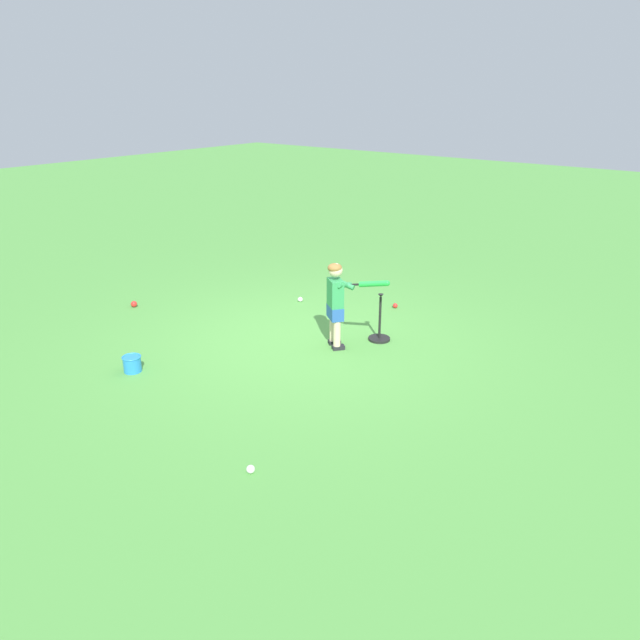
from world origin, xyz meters
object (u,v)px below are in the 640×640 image
Objects in this scene: play_ball_near_batter at (134,304)px; batting_tee at (379,332)px; play_ball_far_right at (395,306)px; toy_bucket at (132,363)px; child_batter at (338,298)px; play_ball_far_left at (300,299)px; play_ball_behind_batter at (251,469)px.

batting_tee reaches higher than play_ball_near_batter.
play_ball_near_batter reaches higher than play_ball_far_right.
play_ball_far_right is 0.34× the size of toy_bucket.
batting_tee reaches higher than toy_bucket.
toy_bucket is at bearing 54.71° from child_batter.
play_ball_far_left is 0.34× the size of toy_bucket.
play_ball_behind_batter is (-1.18, 4.23, 0.00)m from play_ball_far_right.
toy_bucket is at bearing 143.82° from play_ball_near_batter.
toy_bucket is (1.71, 2.52, -0.01)m from batting_tee.
toy_bucket reaches higher than play_ball_behind_batter.
child_batter reaches higher than batting_tee.
batting_tee is (-0.47, 1.15, 0.07)m from play_ball_far_right.
play_ball_far_right is at bearing -152.69° from play_ball_far_left.
play_ball_far_left is at bearing -34.74° from child_batter.
child_batter is 14.56× the size of play_ball_far_left.
child_batter is at bearing -167.87° from play_ball_near_batter.
batting_tee is at bearing 112.15° from play_ball_far_right.
play_ball_far_left is 1.80m from batting_tee.
child_batter reaches higher than play_ball_near_batter.
toy_bucket reaches higher than play_ball_near_batter.
play_ball_behind_batter is at bearing 124.43° from play_ball_far_left.
play_ball_far_right is 0.79× the size of play_ball_near_batter.
play_ball_far_right is at bearing -83.95° from child_batter.
play_ball_behind_batter is 0.99× the size of play_ball_far_left.
play_ball_near_batter is (4.22, -1.88, 0.01)m from play_ball_behind_batter.
play_ball_near_batter is 0.15× the size of batting_tee.
play_ball_behind_batter is 0.34× the size of toy_bucket.
play_ball_far_left is (1.44, -1.00, -0.61)m from child_batter.
play_ball_far_right is 1.24m from batting_tee.
play_ball_far_left is at bearing -55.57° from play_ball_behind_batter.
batting_tee is (-0.29, -0.51, -0.55)m from child_batter.
batting_tee is at bearing -119.76° from child_batter.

